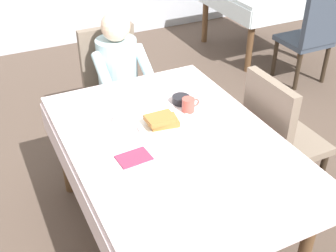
% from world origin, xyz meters
% --- Properties ---
extents(ground_plane, '(14.00, 14.00, 0.00)m').
position_xyz_m(ground_plane, '(0.00, 0.00, 0.00)').
color(ground_plane, brown).
extents(dining_table_main, '(1.12, 1.52, 0.74)m').
position_xyz_m(dining_table_main, '(0.00, 0.00, 0.65)').
color(dining_table_main, silver).
rests_on(dining_table_main, ground).
extents(chair_diner, '(0.44, 0.45, 0.93)m').
position_xyz_m(chair_diner, '(0.08, 1.17, 0.53)').
color(chair_diner, '#7A6B5B').
rests_on(chair_diner, ground).
extents(diner_person, '(0.40, 0.43, 1.12)m').
position_xyz_m(diner_person, '(0.08, 1.01, 0.67)').
color(diner_person, silver).
rests_on(diner_person, ground).
extents(chair_right_side, '(0.45, 0.44, 0.93)m').
position_xyz_m(chair_right_side, '(0.77, 0.00, 0.53)').
color(chair_right_side, '#7A6B5B').
rests_on(chair_right_side, ground).
extents(plate_breakfast, '(0.28, 0.28, 0.02)m').
position_xyz_m(plate_breakfast, '(-0.00, 0.11, 0.75)').
color(plate_breakfast, white).
rests_on(plate_breakfast, dining_table_main).
extents(breakfast_stack, '(0.19, 0.15, 0.06)m').
position_xyz_m(breakfast_stack, '(-0.00, 0.11, 0.79)').
color(breakfast_stack, '#A36B33').
rests_on(breakfast_stack, plate_breakfast).
extents(cup_coffee, '(0.11, 0.08, 0.08)m').
position_xyz_m(cup_coffee, '(0.22, 0.20, 0.78)').
color(cup_coffee, '#B24C42').
rests_on(cup_coffee, dining_table_main).
extents(bowl_butter, '(0.11, 0.11, 0.04)m').
position_xyz_m(bowl_butter, '(0.22, 0.30, 0.76)').
color(bowl_butter, black).
rests_on(bowl_butter, dining_table_main).
extents(syrup_pitcher, '(0.08, 0.08, 0.07)m').
position_xyz_m(syrup_pitcher, '(-0.21, 0.27, 0.78)').
color(syrup_pitcher, silver).
rests_on(syrup_pitcher, dining_table_main).
extents(fork_left_of_plate, '(0.02, 0.18, 0.00)m').
position_xyz_m(fork_left_of_plate, '(-0.19, 0.09, 0.74)').
color(fork_left_of_plate, silver).
rests_on(fork_left_of_plate, dining_table_main).
extents(knife_right_of_plate, '(0.01, 0.20, 0.00)m').
position_xyz_m(knife_right_of_plate, '(0.19, 0.09, 0.74)').
color(knife_right_of_plate, silver).
rests_on(knife_right_of_plate, dining_table_main).
extents(spoon_near_edge, '(0.15, 0.05, 0.00)m').
position_xyz_m(spoon_near_edge, '(0.00, -0.24, 0.74)').
color(spoon_near_edge, silver).
rests_on(spoon_near_edge, dining_table_main).
extents(napkin_folded, '(0.18, 0.13, 0.01)m').
position_xyz_m(napkin_folded, '(-0.26, -0.09, 0.74)').
color(napkin_folded, '#8C2D4C').
rests_on(napkin_folded, dining_table_main).
extents(background_chair_empty, '(0.44, 0.45, 0.93)m').
position_xyz_m(background_chair_empty, '(2.16, 1.24, 0.53)').
color(background_chair_empty, '#384251').
rests_on(background_chair_empty, ground).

